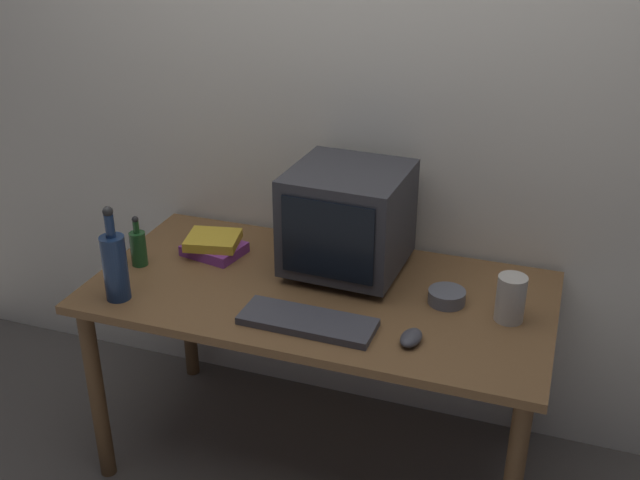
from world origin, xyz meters
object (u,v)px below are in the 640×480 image
bottle_tall (115,265)px  crt_monitor (348,219)px  computer_mouse (411,338)px  book_stack (214,245)px  metal_canister (511,298)px  cd_spindle (447,297)px  bottle_short (138,247)px  keyboard (308,322)px

bottle_tall → crt_monitor: bearing=33.6°
computer_mouse → book_stack: (-0.81, 0.33, 0.02)m
crt_monitor → metal_canister: (0.57, -0.15, -0.12)m
computer_mouse → cd_spindle: (0.06, 0.26, 0.00)m
bottle_short → cd_spindle: (1.07, 0.09, -0.05)m
book_stack → metal_canister: 1.07m
book_stack → cd_spindle: size_ratio=1.90×
computer_mouse → bottle_short: bottle_short is taller
computer_mouse → keyboard: bearing=-171.4°
bottle_short → bottle_tall: bearing=-75.5°
crt_monitor → bottle_short: bearing=-163.9°
cd_spindle → bottle_tall: bearing=-162.5°
computer_mouse → cd_spindle: bearing=85.5°
book_stack → computer_mouse: bearing=-22.5°
bottle_short → metal_canister: size_ratio=1.24×
crt_monitor → metal_canister: crt_monitor is taller
keyboard → metal_canister: 0.63m
keyboard → metal_canister: (0.58, 0.23, 0.06)m
cd_spindle → bottle_short: bearing=-175.1°
bottle_tall → cd_spindle: (1.01, 0.32, -0.10)m
bottle_tall → cd_spindle: size_ratio=2.70×
crt_monitor → bottle_tall: (-0.64, -0.43, -0.07)m
book_stack → metal_canister: bearing=-5.7°
book_stack → cd_spindle: 0.87m
crt_monitor → book_stack: 0.52m
computer_mouse → bottle_tall: bottle_tall is taller
bottle_tall → book_stack: 0.43m
computer_mouse → bottle_tall: (-0.96, -0.05, 0.10)m
crt_monitor → computer_mouse: size_ratio=4.04×
bottle_short → book_stack: bottle_short is taller
computer_mouse → metal_canister: size_ratio=0.67×
bottle_short → book_stack: size_ratio=0.82×
crt_monitor → bottle_short: size_ratio=2.17×
bottle_short → cd_spindle: size_ratio=1.55×
bottle_tall → bottle_short: size_ratio=1.74×
crt_monitor → metal_canister: bearing=-14.4°
bottle_short → crt_monitor: bearing=16.1°
bottle_tall → metal_canister: bottle_tall is taller
bottle_short → metal_canister: bottle_short is taller
bottle_tall → metal_canister: bearing=13.1°
bottle_short → metal_canister: 1.27m
crt_monitor → cd_spindle: (0.37, -0.11, -0.17)m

